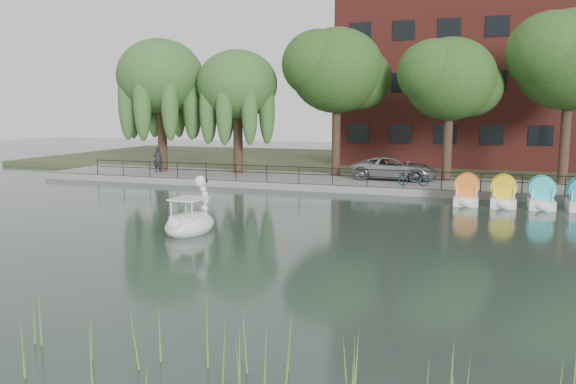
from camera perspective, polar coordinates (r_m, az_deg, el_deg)
The scene contains 16 objects.
ground_plane at distance 19.77m, azimuth -5.16°, elevation -5.27°, with size 120.00×120.00×0.00m, color #303F3C.
promenade at distance 34.73m, azimuth 5.65°, elevation 0.98°, with size 40.00×6.00×0.40m, color gray.
kerb at distance 31.89m, azimuth 4.43°, elevation 0.34°, with size 40.00×0.25×0.40m, color gray.
land_strip at distance 48.38m, azimuth 9.49°, elevation 2.97°, with size 60.00×22.00×0.36m, color #47512D.
railing at distance 31.96m, azimuth 4.54°, elevation 2.06°, with size 32.00×0.05×1.00m.
apartment_building at distance 47.73m, azimuth 18.31°, elevation 13.64°, with size 20.00×10.07×18.00m.
willow_left at distance 39.98m, azimuth -12.84°, elevation 11.37°, with size 5.88×5.88×9.01m.
willow_mid at distance 37.83m, azimuth -5.17°, elevation 10.77°, with size 5.32×5.32×8.15m.
broadleaf_center at distance 36.70m, azimuth 5.00°, elevation 12.12°, with size 6.00×6.00×9.25m.
broadleaf_right at distance 35.12m, azimuth 16.14°, elevation 10.90°, with size 5.40×5.40×8.32m.
broadleaf_far at distance 36.42m, azimuth 26.77°, elevation 11.83°, with size 6.30×6.30×9.71m.
minivan at distance 34.79m, azimuth 10.76°, elevation 2.57°, with size 5.84×2.69×1.63m, color gray.
bicycle at distance 32.39m, azimuth 12.64°, elevation 1.53°, with size 1.72×0.60×1.00m, color gray.
pedestrian at distance 39.27m, azimuth -13.08°, elevation 3.41°, with size 0.71×0.48×1.98m, color black.
swan_boat at distance 21.78m, azimuth -9.88°, elevation -2.85°, with size 1.70×2.60×2.09m.
reed_bank at distance 10.75m, azimuth -16.51°, elevation -14.16°, with size 24.00×2.40×1.20m.
Camera 1 is at (7.88, -17.52, 4.66)m, focal length 35.00 mm.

